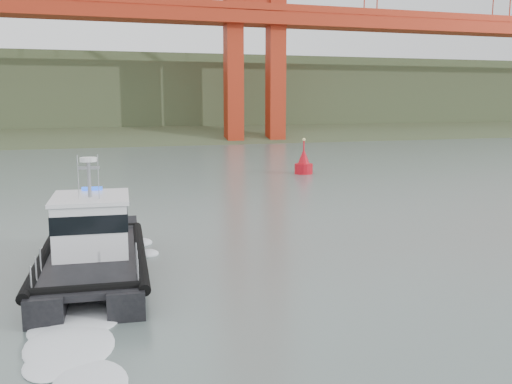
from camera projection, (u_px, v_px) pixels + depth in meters
The scene contains 4 objects.
ground at pixel (287, 261), 28.03m from camera, with size 400.00×400.00×0.00m, color slate.
headlands at pixel (113, 102), 144.94m from camera, with size 500.00×105.36×27.12m.
patrol_boat at pixel (92, 246), 25.45m from camera, with size 5.05×11.76×5.57m.
nav_buoy at pixel (304, 164), 60.79m from camera, with size 1.94×1.94×4.03m.
Camera 1 is at (-9.65, -25.38, 7.90)m, focal length 40.00 mm.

